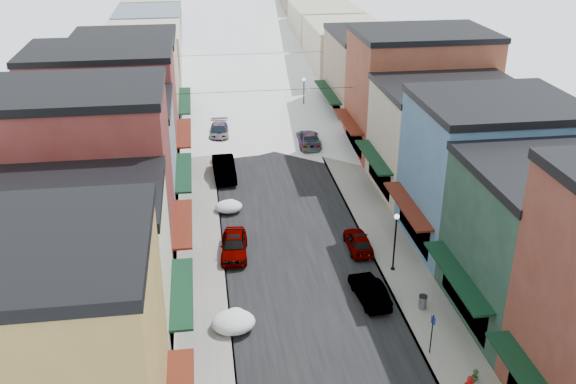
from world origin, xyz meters
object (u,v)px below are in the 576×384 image
object	(u,v)px
fire_hydrant	(469,384)
car_silver_sedan	(234,245)
car_dark_hatch	(224,168)
car_green_sedan	(369,290)
trash_can	(423,302)
streetlamp_near	(395,235)

from	to	relation	value
fire_hydrant	car_silver_sedan	bearing A→B (deg)	125.23
car_dark_hatch	car_green_sedan	size ratio (longest dim) A/B	1.27
car_green_sedan	fire_hydrant	xyz separation A→B (m)	(2.86, -8.53, -0.13)
car_silver_sedan	trash_can	bearing A→B (deg)	-32.00
car_silver_sedan	fire_hydrant	xyz separation A→B (m)	(10.66, -15.09, -0.21)
fire_hydrant	trash_can	xyz separation A→B (m)	(-0.00, 7.03, 0.05)
fire_hydrant	trash_can	world-z (taller)	trash_can
car_silver_sedan	streetlamp_near	xyz separation A→B (m)	(10.17, -3.58, 1.96)
car_green_sedan	trash_can	distance (m)	3.22
trash_can	streetlamp_near	bearing A→B (deg)	96.17
car_silver_sedan	car_dark_hatch	world-z (taller)	car_dark_hatch
car_green_sedan	streetlamp_near	bearing A→B (deg)	-134.55
trash_can	car_silver_sedan	bearing A→B (deg)	142.91
car_silver_sedan	trash_can	distance (m)	13.36
car_green_sedan	car_dark_hatch	bearing A→B (deg)	-74.67
car_silver_sedan	trash_can	xyz separation A→B (m)	(10.65, -8.06, -0.16)
car_dark_hatch	streetlamp_near	bearing A→B (deg)	-61.05
trash_can	streetlamp_near	xyz separation A→B (m)	(-0.48, 4.47, 2.12)
car_dark_hatch	car_green_sedan	distance (m)	21.44
car_silver_sedan	streetlamp_near	bearing A→B (deg)	-14.31
car_dark_hatch	trash_can	size ratio (longest dim) A/B	5.99
car_green_sedan	trash_can	bearing A→B (deg)	146.27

